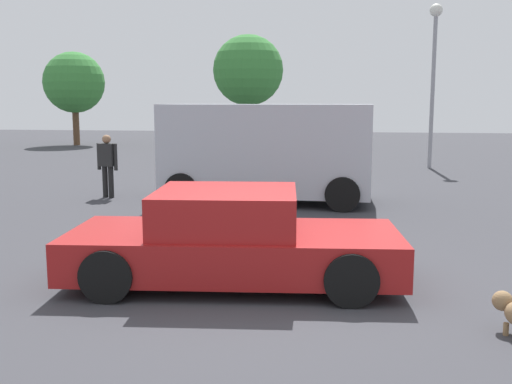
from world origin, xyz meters
name	(u,v)px	position (x,y,z in m)	size (l,w,h in m)	color
ground_plane	(253,290)	(0.00, 0.00, 0.00)	(80.00, 80.00, 0.00)	#38383D
sedan_foreground	(232,240)	(-0.32, 0.28, 0.57)	(4.40, 2.20, 1.23)	maroon
van_white	(267,150)	(-0.65, 6.68, 1.23)	(4.91, 2.41, 2.29)	#B2B7C1
pedestrian	(107,161)	(-4.63, 6.70, 0.92)	(0.56, 0.32, 1.55)	black
light_post_near	(434,56)	(4.21, 14.66, 3.93)	(0.44, 0.44, 5.70)	gray
tree_back_left	(248,71)	(-3.80, 23.76, 3.95)	(3.65, 3.65, 5.80)	brown
tree_back_center	(74,83)	(-13.33, 23.65, 3.37)	(3.28, 3.28, 5.03)	brown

